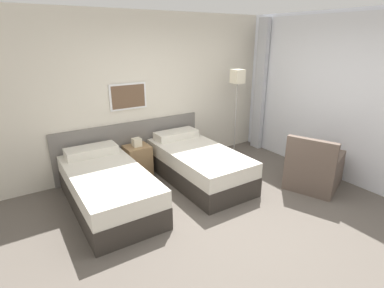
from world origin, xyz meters
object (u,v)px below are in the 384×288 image
at_px(nightstand, 138,160).
at_px(armchair, 314,171).
at_px(bed_near_door, 108,188).
at_px(bed_near_window, 198,164).
at_px(floor_lamp, 237,87).

bearing_deg(nightstand, armchair, -41.39).
bearing_deg(nightstand, bed_near_door, -136.25).
relative_size(bed_near_door, bed_near_window, 1.00).
bearing_deg(nightstand, floor_lamp, -7.92).
relative_size(bed_near_door, nightstand, 2.90).
xyz_separation_m(bed_near_window, nightstand, (-0.76, 0.73, -0.01)).
bearing_deg(bed_near_door, bed_near_window, 0.00).
height_order(bed_near_door, floor_lamp, floor_lamp).
xyz_separation_m(bed_near_window, floor_lamp, (1.18, 0.46, 1.13)).
relative_size(nightstand, armchair, 0.64).
height_order(nightstand, armchair, armchair).
bearing_deg(armchair, bed_near_door, 46.45).
bearing_deg(bed_near_window, floor_lamp, 21.30).
distance_m(nightstand, armchair, 2.92).
bearing_deg(floor_lamp, bed_near_window, -158.70).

